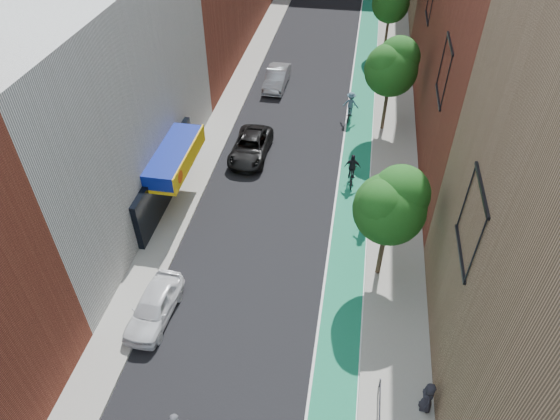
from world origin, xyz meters
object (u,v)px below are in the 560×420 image
at_px(parked_car_black, 251,147).
at_px(parked_car_silver, 277,78).
at_px(pedestrian, 428,397).
at_px(cyclist_lane_near, 364,213).
at_px(cyclist_lane_mid, 352,173).
at_px(cyclist_lane_far, 350,108).
at_px(parked_car_white, 154,306).

relative_size(parked_car_black, parked_car_silver, 1.10).
bearing_deg(pedestrian, cyclist_lane_near, -164.43).
relative_size(cyclist_lane_mid, cyclist_lane_far, 0.95).
xyz_separation_m(parked_car_silver, pedestrian, (10.60, -26.32, 0.20)).
bearing_deg(cyclist_lane_far, cyclist_lane_near, 105.69).
distance_m(cyclist_lane_near, cyclist_lane_far, 11.62).
relative_size(parked_car_silver, cyclist_lane_near, 2.23).
relative_size(parked_car_white, cyclist_lane_mid, 2.03).
bearing_deg(parked_car_silver, cyclist_lane_mid, -59.06).
bearing_deg(pedestrian, cyclist_lane_mid, -164.88).
height_order(cyclist_lane_near, pedestrian, cyclist_lane_near).
bearing_deg(cyclist_lane_mid, parked_car_black, -17.38).
relative_size(cyclist_lane_near, pedestrian, 1.28).
distance_m(parked_car_black, cyclist_lane_far, 8.56).
relative_size(parked_car_black, cyclist_lane_mid, 2.46).
bearing_deg(cyclist_lane_far, pedestrian, 109.53).
relative_size(parked_car_silver, cyclist_lane_mid, 2.24).
bearing_deg(cyclist_lane_mid, parked_car_silver, -62.51).
bearing_deg(cyclist_lane_near, cyclist_lane_mid, -82.29).
bearing_deg(cyclist_lane_near, parked_car_white, 34.88).
xyz_separation_m(parked_car_silver, cyclist_lane_near, (7.70, -15.72, 0.15)).
bearing_deg(cyclist_lane_near, parked_car_silver, -69.81).
relative_size(cyclist_lane_mid, pedestrian, 1.27).
xyz_separation_m(parked_car_black, parked_car_silver, (0.00, 10.09, 0.05)).
xyz_separation_m(parked_car_white, cyclist_lane_far, (7.80, 19.55, 0.24)).
height_order(parked_car_black, pedestrian, pedestrian).
bearing_deg(cyclist_lane_mid, cyclist_lane_far, -87.79).
bearing_deg(cyclist_lane_far, cyclist_lane_mid, 102.60).
distance_m(parked_car_black, cyclist_lane_mid, 7.03).
height_order(parked_car_silver, cyclist_lane_near, cyclist_lane_near).
bearing_deg(parked_car_white, cyclist_lane_mid, 57.84).
bearing_deg(cyclist_lane_mid, parked_car_white, 52.49).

